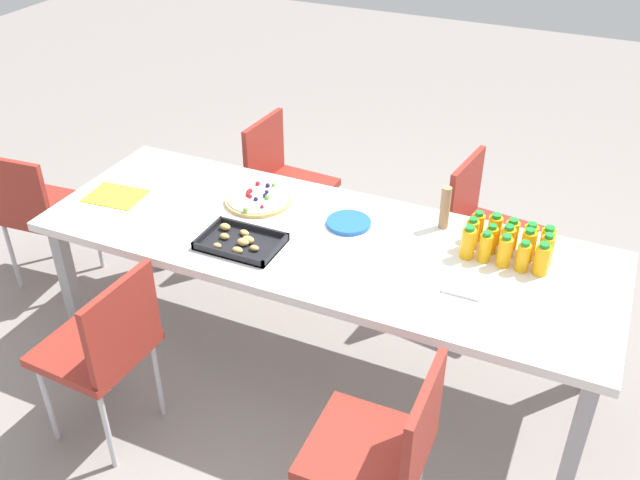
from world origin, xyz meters
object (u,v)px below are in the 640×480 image
at_px(juice_bottle_3, 494,230).
at_px(paper_folder, 116,196).
at_px(snack_tray, 240,242).
at_px(juice_bottle_11, 523,257).
at_px(chair_near_left, 483,224).
at_px(cardboard_tube, 445,208).
at_px(juice_bottle_13, 485,247).
at_px(juice_bottle_14, 468,243).
at_px(juice_bottle_1, 530,238).
at_px(juice_bottle_5, 546,250).
at_px(juice_bottle_7, 507,242).
at_px(chair_near_right, 283,178).
at_px(party_table, 322,248).
at_px(chair_end, 36,207).
at_px(juice_bottle_2, 511,234).
at_px(plate_stack, 349,223).
at_px(juice_bottle_8, 491,240).
at_px(napkin_stack, 464,285).
at_px(juice_bottle_12, 504,251).
at_px(chair_far_right, 105,344).
at_px(juice_bottle_0, 547,241).
at_px(chair_far_left, 386,447).
at_px(juice_bottle_4, 478,226).
at_px(juice_bottle_6, 528,246).
at_px(juice_bottle_9, 472,234).
at_px(juice_bottle_10, 542,259).
at_px(fruit_pizza, 258,200).

relative_size(juice_bottle_3, paper_folder, 0.54).
bearing_deg(snack_tray, juice_bottle_11, -164.84).
relative_size(chair_near_left, cardboard_tube, 4.19).
distance_m(juice_bottle_13, juice_bottle_14, 0.07).
distance_m(juice_bottle_1, paper_folder, 1.90).
xyz_separation_m(juice_bottle_5, juice_bottle_7, (0.16, 0.00, 0.00)).
xyz_separation_m(chair_near_right, juice_bottle_7, (-1.34, 0.60, 0.29)).
xyz_separation_m(party_table, juice_bottle_1, (-0.83, -0.26, 0.12)).
height_order(juice_bottle_1, juice_bottle_13, same).
xyz_separation_m(juice_bottle_13, cardboard_tube, (0.22, -0.18, 0.04)).
relative_size(chair_end, juice_bottle_2, 6.06).
bearing_deg(snack_tray, plate_stack, -136.85).
bearing_deg(juice_bottle_1, snack_tray, 21.88).
bearing_deg(juice_bottle_14, juice_bottle_8, -136.20).
bearing_deg(juice_bottle_7, cardboard_tube, -21.01).
distance_m(juice_bottle_1, juice_bottle_8, 0.16).
height_order(juice_bottle_11, napkin_stack, juice_bottle_11).
xyz_separation_m(juice_bottle_3, juice_bottle_12, (-0.07, 0.15, 0.00)).
xyz_separation_m(juice_bottle_11, napkin_stack, (0.18, 0.20, -0.06)).
distance_m(chair_far_right, juice_bottle_0, 1.84).
relative_size(juice_bottle_3, juice_bottle_8, 1.07).
bearing_deg(paper_folder, napkin_stack, 179.44).
xyz_separation_m(juice_bottle_7, cardboard_tube, (0.30, -0.11, 0.03)).
xyz_separation_m(juice_bottle_2, juice_bottle_14, (0.15, 0.15, 0.01)).
xyz_separation_m(chair_far_left, juice_bottle_13, (-0.09, -0.90, 0.28)).
height_order(juice_bottle_4, juice_bottle_6, juice_bottle_6).
height_order(juice_bottle_9, cardboard_tube, cardboard_tube).
relative_size(juice_bottle_1, juice_bottle_5, 0.94).
xyz_separation_m(juice_bottle_2, juice_bottle_3, (0.07, -0.00, 0.00)).
bearing_deg(juice_bottle_10, juice_bottle_4, -26.46).
distance_m(chair_far_left, cardboard_tube, 1.13).
distance_m(juice_bottle_0, juice_bottle_6, 0.11).
xyz_separation_m(fruit_pizza, plate_stack, (-0.46, 0.01, -0.00)).
distance_m(juice_bottle_1, juice_bottle_7, 0.11).
relative_size(juice_bottle_7, cardboard_tube, 0.74).
height_order(juice_bottle_1, snack_tray, juice_bottle_1).
bearing_deg(chair_near_right, chair_end, -48.11).
bearing_deg(juice_bottle_8, chair_far_left, 84.28).
height_order(chair_end, napkin_stack, chair_end).
height_order(juice_bottle_5, juice_bottle_7, juice_bottle_7).
distance_m(party_table, juice_bottle_6, 0.86).
relative_size(juice_bottle_2, juice_bottle_9, 0.95).
bearing_deg(juice_bottle_6, juice_bottle_12, 44.15).
bearing_deg(chair_far_right, juice_bottle_11, -55.81).
xyz_separation_m(chair_end, juice_bottle_4, (-2.24, -0.30, 0.28)).
bearing_deg(juice_bottle_13, party_table, 9.70).
height_order(juice_bottle_3, paper_folder, juice_bottle_3).
bearing_deg(juice_bottle_9, juice_bottle_8, -179.96).
xyz_separation_m(chair_end, juice_bottle_13, (-2.31, -0.15, 0.28)).
xyz_separation_m(chair_near_left, juice_bottle_11, (-0.28, 0.65, 0.28)).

